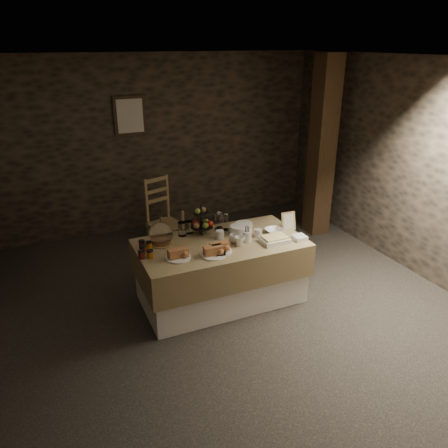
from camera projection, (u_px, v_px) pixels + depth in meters
name	position (u px, v px, depth m)	size (l,w,h in m)	color
ground_plane	(205.00, 306.00, 4.88)	(5.50, 5.00, 0.01)	black
room_shell	(202.00, 171.00, 4.28)	(5.52, 5.02, 2.60)	black
buffet_table	(221.00, 267.00, 4.87)	(1.81, 0.96, 0.72)	silver
chair	(164.00, 212.00, 6.41)	(0.55, 0.54, 0.72)	olive
timber_column	(322.00, 149.00, 6.31)	(0.30, 0.30, 2.60)	black
framed_picture	(130.00, 116.00, 6.23)	(0.45, 0.04, 0.55)	#302116
plate_stack_a	(238.00, 230.00, 4.93)	(0.19, 0.19, 0.10)	silver
plate_stack_b	(244.00, 226.00, 5.04)	(0.20, 0.20, 0.09)	silver
cutlery_holder	(247.00, 236.00, 4.74)	(0.10, 0.10, 0.12)	silver
cup_a	(234.00, 238.00, 4.73)	(0.12, 0.12, 0.09)	silver
cup_b	(239.00, 241.00, 4.65)	(0.11, 0.11, 0.10)	silver
mug_c	(220.00, 235.00, 4.82)	(0.09, 0.09, 0.10)	silver
mug_d	(258.00, 233.00, 4.86)	(0.08, 0.08, 0.09)	silver
bowl	(274.00, 231.00, 4.97)	(0.20, 0.20, 0.05)	silver
cake_dome	(161.00, 235.00, 4.67)	(0.26, 0.26, 0.26)	olive
fruit_stand	(202.00, 223.00, 4.88)	(0.25, 0.25, 0.36)	black
bread_platter_left	(178.00, 255.00, 4.38)	(0.26, 0.26, 0.11)	silver
bread_platter_center	(213.00, 252.00, 4.44)	(0.26, 0.26, 0.11)	silver
bread_platter_right	(220.00, 248.00, 4.52)	(0.26, 0.26, 0.11)	silver
jam_jars	(145.00, 250.00, 4.48)	(0.18, 0.32, 0.07)	maroon
tart_dish	(275.00, 239.00, 4.74)	(0.30, 0.22, 0.07)	silver
square_dish	(300.00, 238.00, 4.80)	(0.14, 0.14, 0.04)	silver
menu_frame	(288.00, 221.00, 5.06)	(0.17, 0.02, 0.22)	olive
storage_jar_a	(182.00, 229.00, 4.88)	(0.10, 0.10, 0.16)	white
storage_jar_b	(189.00, 227.00, 4.95)	(0.09, 0.09, 0.14)	white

